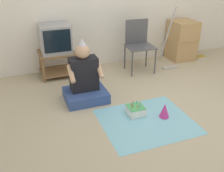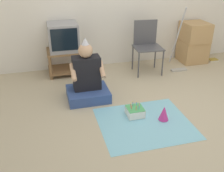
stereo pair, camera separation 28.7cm
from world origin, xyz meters
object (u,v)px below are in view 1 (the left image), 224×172
object	(u,v)px
birthday_cake	(136,110)
party_hat_blue	(165,110)
folding_chair	(139,42)
person_seated	(85,81)
tv	(55,38)
dust_mop	(168,50)
cardboard_box_stack	(182,40)
book_pile	(200,57)

from	to	relation	value
birthday_cake	party_hat_blue	size ratio (longest dim) A/B	1.13
folding_chair	person_seated	world-z (taller)	person_seated
folding_chair	birthday_cake	world-z (taller)	folding_chair
tv	dust_mop	world-z (taller)	dust_mop
cardboard_box_stack	birthday_cake	xyz separation A→B (m)	(-1.68, -1.53, -0.31)
folding_chair	birthday_cake	distance (m)	1.54
cardboard_box_stack	person_seated	size ratio (longest dim) A/B	0.85
tv	birthday_cake	world-z (taller)	tv
folding_chair	birthday_cake	bearing A→B (deg)	-116.35
folding_chair	dust_mop	size ratio (longest dim) A/B	0.79
birthday_cake	person_seated	bearing A→B (deg)	128.35
dust_mop	book_pile	size ratio (longest dim) A/B	5.94
dust_mop	person_seated	bearing A→B (deg)	-159.12
cardboard_box_stack	book_pile	xyz separation A→B (m)	(0.41, -0.09, -0.35)
birthday_cake	folding_chair	bearing A→B (deg)	63.65
dust_mop	party_hat_blue	distance (m)	1.73
cardboard_box_stack	birthday_cake	bearing A→B (deg)	-137.52
book_pile	party_hat_blue	distance (m)	2.40
cardboard_box_stack	tv	bearing A→B (deg)	179.21
birthday_cake	book_pile	bearing A→B (deg)	34.66
person_seated	birthday_cake	world-z (taller)	person_seated
tv	birthday_cake	xyz separation A→B (m)	(0.69, -1.57, -0.57)
book_pile	party_hat_blue	bearing A→B (deg)	-137.64
tv	dust_mop	size ratio (longest dim) A/B	0.43
cardboard_box_stack	party_hat_blue	size ratio (longest dim) A/B	4.01
tv	party_hat_blue	xyz separation A→B (m)	(1.00, -1.75, -0.54)
party_hat_blue	birthday_cake	bearing A→B (deg)	149.60
folding_chair	dust_mop	bearing A→B (deg)	-6.05
party_hat_blue	folding_chair	bearing A→B (deg)	76.89
folding_chair	cardboard_box_stack	xyz separation A→B (m)	(1.02, 0.21, -0.13)
dust_mop	birthday_cake	bearing A→B (deg)	-134.05
cardboard_box_stack	birthday_cake	size ratio (longest dim) A/B	3.57
tv	dust_mop	bearing A→B (deg)	-8.90
cardboard_box_stack	book_pile	distance (m)	0.55
cardboard_box_stack	dust_mop	size ratio (longest dim) A/B	0.68
cardboard_box_stack	person_seated	xyz separation A→B (m)	(-2.16, -0.92, -0.10)
dust_mop	birthday_cake	xyz separation A→B (m)	(-1.22, -1.27, -0.24)
cardboard_box_stack	party_hat_blue	bearing A→B (deg)	-128.62
tv	folding_chair	size ratio (longest dim) A/B	0.54
birthday_cake	party_hat_blue	xyz separation A→B (m)	(0.31, -0.18, 0.04)
folding_chair	cardboard_box_stack	distance (m)	1.05
book_pile	person_seated	distance (m)	2.71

